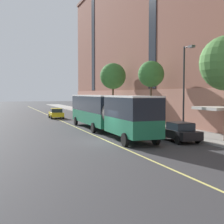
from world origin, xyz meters
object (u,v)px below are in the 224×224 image
street_tree_far_downtown (113,76)px  street_lamp (185,82)px  city_bus (106,111)px  parked_car_black_0 (81,111)px  parked_car_black_4 (179,132)px  parked_car_white_1 (145,124)px  taxi_cab (56,113)px  parked_car_champagne_2 (105,116)px  parked_car_white_3 (121,119)px  street_tree_far_uptown (151,74)px

street_tree_far_downtown → street_lamp: (-1.14, -21.62, -1.62)m
street_tree_far_downtown → street_lamp: street_tree_far_downtown is taller
city_bus → street_tree_far_downtown: (6.75, 16.27, 4.38)m
city_bus → street_lamp: bearing=-43.7°
parked_car_black_0 → parked_car_black_4: same height
city_bus → parked_car_white_1: city_bus is taller
parked_car_black_0 → taxi_cab: bearing=-132.5°
parked_car_black_4 → parked_car_champagne_2: bearing=89.6°
parked_car_black_4 → street_tree_far_downtown: street_tree_far_downtown is taller
street_tree_far_downtown → parked_car_black_4: bearing=-97.3°
parked_car_black_0 → parked_car_white_1: 26.29m
parked_car_black_0 → taxi_cab: size_ratio=1.00×
city_bus → street_lamp: street_lamp is taller
city_bus → taxi_cab: size_ratio=4.58×
taxi_cab → city_bus: bearing=-85.1°
street_lamp → parked_car_white_3: bearing=100.4°
parked_car_white_3 → street_tree_far_uptown: 6.35m
parked_car_white_3 → taxi_cab: 14.83m
taxi_cab → street_lamp: (7.23, -24.34, 4.11)m
parked_car_black_4 → taxi_cab: (-5.32, 26.53, 0.00)m
street_tree_far_uptown → street_tree_far_downtown: 12.83m
parked_car_champagne_2 → street_lamp: size_ratio=0.58×
parked_car_champagne_2 → street_tree_far_downtown: (2.92, 4.69, 5.72)m
taxi_cab → parked_car_champagne_2: bearing=-53.7°
parked_car_black_0 → parked_car_white_3: 19.90m
street_tree_far_uptown → street_lamp: 8.95m
taxi_cab → street_tree_far_uptown: 18.43m
parked_car_black_0 → street_tree_far_downtown: (2.84, -8.77, 5.73)m
street_tree_far_uptown → taxi_cab: bearing=118.3°
parked_car_white_3 → street_tree_far_uptown: size_ratio=0.59×
street_tree_far_uptown → parked_car_black_0: bearing=97.5°
parked_car_champagne_2 → street_tree_far_uptown: (2.92, -8.13, 5.29)m
parked_car_white_1 → parked_car_black_4: bearing=-90.3°
parked_car_white_3 → parked_car_black_4: size_ratio=1.04×
parked_car_white_1 → parked_car_white_3: 6.39m
parked_car_champagne_2 → parked_car_black_4: same height
city_bus → parked_car_champagne_2: bearing=71.7°
parked_car_white_3 → city_bus: bearing=-125.6°
parked_car_white_1 → parked_car_champagne_2: same height
taxi_cab → street_tree_far_downtown: (8.37, -2.72, 5.73)m
parked_car_black_0 → street_tree_far_downtown: size_ratio=0.51×
parked_car_black_0 → parked_car_champagne_2: bearing=-90.4°
parked_car_black_4 → parked_car_white_3: bearing=90.1°
city_bus → parked_car_white_3: size_ratio=4.42×
city_bus → parked_car_champagne_2: 12.26m
parked_car_champagne_2 → street_tree_far_uptown: size_ratio=0.61×
city_bus → street_tree_far_uptown: size_ratio=2.60×
city_bus → parked_car_champagne_2: size_ratio=4.25×
parked_car_white_3 → parked_car_champagne_2: bearing=88.7°
parked_car_white_3 → parked_car_black_4: (0.03, -12.68, -0.00)m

